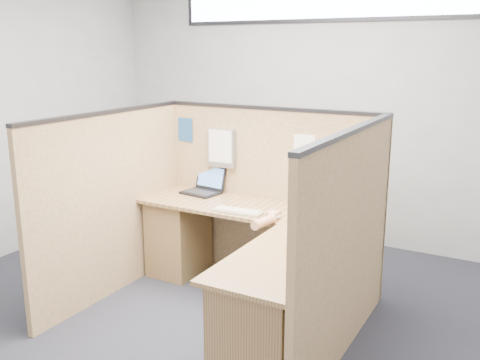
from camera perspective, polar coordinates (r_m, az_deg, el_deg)
The scene contains 14 objects.
floor at distance 4.16m, azimuth -3.32°, elevation -14.93°, with size 5.00×5.00×0.00m, color black.
wall_back at distance 5.71m, azimuth 8.78°, elevation 7.62°, with size 5.00×5.00×0.00m, color #9A9D9F.
clerestory_window at distance 5.68m, azimuth 9.13°, elevation 18.20°, with size 3.30×0.04×0.38m.
cubicle_partitions at distance 4.20m, azimuth -0.34°, elevation -3.25°, with size 2.06×1.83×1.53m.
l_desk at distance 4.13m, azimuth 0.94°, elevation -9.10°, with size 1.95×1.75×0.73m.
laptop at distance 4.87m, azimuth -3.81°, elevation -0.65°, with size 0.35×0.34×0.23m.
keyboard at distance 4.26m, azimuth -0.24°, elevation -3.37°, with size 0.41×0.16×0.03m.
mouse at distance 4.12m, azimuth 3.59°, elevation -3.87°, with size 0.10×0.06×0.04m, color silver.
hand_forearm at distance 3.99m, azimuth 2.89°, elevation -4.21°, with size 0.11×0.37×0.08m.
blue_poster at distance 4.98m, azimuth -5.87°, elevation 5.36°, with size 0.16×0.00×0.22m, color navy.
american_flag at distance 4.80m, azimuth -2.62°, elevation 4.12°, with size 0.21×0.01×0.36m.
file_holder at distance 4.77m, azimuth -2.00°, elevation 3.42°, with size 0.27×0.05×0.34m.
paper_left at distance 4.43m, azimuth 7.13°, elevation 2.99°, with size 0.23×0.00×0.29m, color white.
paper_right at distance 4.43m, azimuth 7.33°, elevation 2.18°, with size 0.22×0.00×0.28m, color white.
Camera 1 is at (1.98, -3.07, 2.00)m, focal length 40.00 mm.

